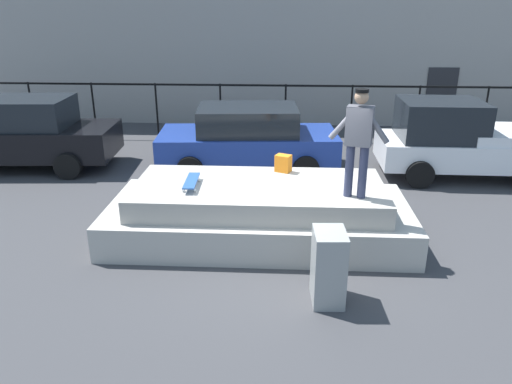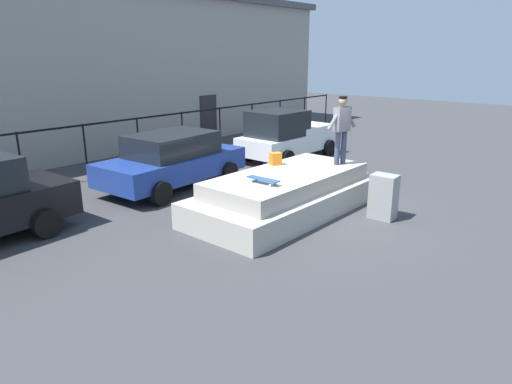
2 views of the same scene
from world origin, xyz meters
name	(u,v)px [view 2 (image 2 of 2)]	position (x,y,z in m)	size (l,w,h in m)	color
ground_plane	(311,210)	(0.00, 0.00, 0.00)	(60.00, 60.00, 0.00)	#38383A
concrete_ledge	(287,194)	(-0.47, 0.40, 0.46)	(5.39, 2.43, 1.00)	#ADA89E
skateboarder	(342,126)	(1.14, -0.11, 2.03)	(0.95, 0.36, 1.77)	#2D334C
skateboard	(263,179)	(-1.63, 0.21, 1.11)	(0.25, 0.83, 0.12)	#264C8C
backpack	(276,159)	(-0.04, 1.12, 1.17)	(0.28, 0.20, 0.33)	orange
car_blue_sedan_mid	(172,160)	(-0.94, 4.26, 0.83)	(4.56, 2.44, 1.61)	navy
car_white_pickup_far	(287,135)	(4.25, 4.00, 0.91)	(4.23, 2.07, 1.86)	white
utility_box	(383,197)	(0.62, -1.65, 0.54)	(0.44, 0.60, 1.08)	gray
fence_row	(138,132)	(0.00, 7.25, 1.20)	(24.06, 0.06, 1.71)	black
warehouse_building	(43,69)	(0.00, 13.66, 3.19)	(26.72, 9.26, 6.37)	gray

